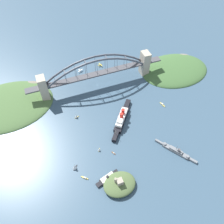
{
  "coord_description": "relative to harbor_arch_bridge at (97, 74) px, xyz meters",
  "views": [
    {
      "loc": [
        87.9,
        312.12,
        307.88
      ],
      "look_at": [
        0.0,
        79.71,
        8.0
      ],
      "focal_mm": 36.96,
      "sensor_mm": 36.0,
      "label": 1
    }
  ],
  "objects": [
    {
      "name": "seaplane_taxiing_near_bridge",
      "position": [
        20.11,
        -49.88,
        -24.56
      ],
      "size": [
        11.25,
        8.91,
        4.98
      ],
      "color": "#B7B7B2",
      "rests_on": "ground"
    },
    {
      "name": "ocean_liner",
      "position": [
        -10.96,
        96.4,
        -20.98
      ],
      "size": [
        61.47,
        75.23,
        20.71
      ],
      "color": "black",
      "rests_on": "ground"
    },
    {
      "name": "small_boat_1",
      "position": [
        75.96,
        172.67,
        -25.84
      ],
      "size": [
        9.15,
        8.44,
        2.47
      ],
      "color": "gold",
      "rests_on": "ground"
    },
    {
      "name": "harbor_arch_bridge",
      "position": [
        0.0,
        0.0,
        0.0
      ],
      "size": [
        258.13,
        19.36,
        63.47
      ],
      "color": "#ADA38E",
      "rests_on": "ground"
    },
    {
      "name": "small_boat_0",
      "position": [
        85.12,
        153.6,
        -21.42
      ],
      "size": [
        8.43,
        8.57,
        11.47
      ],
      "color": "black",
      "rests_on": "ground"
    },
    {
      "name": "headland_east_shore",
      "position": [
        163.96,
        -7.08,
        -26.73
      ],
      "size": [
        160.73,
        122.73,
        16.5
      ],
      "color": "#476638",
      "rests_on": "ground"
    },
    {
      "name": "ground_plane",
      "position": [
        -0.0,
        -0.0,
        -26.73
      ],
      "size": [
        1400.0,
        1400.0,
        0.0
      ],
      "primitive_type": "plane",
      "color": "#385166"
    },
    {
      "name": "seaplane_second_in_formation",
      "position": [
        -23.54,
        -51.86,
        -24.72
      ],
      "size": [
        8.22,
        11.55,
        4.74
      ],
      "color": "#B7B7B2",
      "rests_on": "ground"
    },
    {
      "name": "harbor_ferry_steamer",
      "position": [
        46.28,
        185.19,
        -24.06
      ],
      "size": [
        37.0,
        16.65,
        8.5
      ],
      "color": "black",
      "rests_on": "ground"
    },
    {
      "name": "small_boat_5",
      "position": [
        24.12,
        150.33,
        -26.03
      ],
      "size": [
        4.3,
        6.8,
        1.94
      ],
      "color": "brown",
      "rests_on": "ground"
    },
    {
      "name": "naval_cruiser",
      "position": [
        -65.08,
        181.02,
        -24.14
      ],
      "size": [
        41.36,
        59.04,
        15.91
      ],
      "color": "slate",
      "rests_on": "ground"
    },
    {
      "name": "headland_west_shore",
      "position": [
        -163.03,
        13.45,
        -26.73
      ],
      "size": [
        139.1,
        103.22,
        16.94
      ],
      "color": "#3D6033",
      "rests_on": "ground"
    },
    {
      "name": "fort_island_mid_harbor",
      "position": [
        34.59,
        199.98,
        -21.4
      ],
      "size": [
        44.87,
        36.35,
        18.87
      ],
      "color": "#4C6038",
      "rests_on": "ground"
    },
    {
      "name": "small_boat_4",
      "position": [
        58.73,
        63.69,
        -22.97
      ],
      "size": [
        7.86,
        5.48,
        7.92
      ],
      "color": "gold",
      "rests_on": "ground"
    },
    {
      "name": "small_boat_2",
      "position": [
        43.12,
        137.92,
        -23.48
      ],
      "size": [
        4.66,
        6.0,
        6.87
      ],
      "color": "gold",
      "rests_on": "ground"
    },
    {
      "name": "small_boat_3",
      "position": [
        -92.23,
        89.61,
        -25.78
      ],
      "size": [
        4.28,
        12.81,
        2.62
      ],
      "color": "gold",
      "rests_on": "ground"
    }
  ]
}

